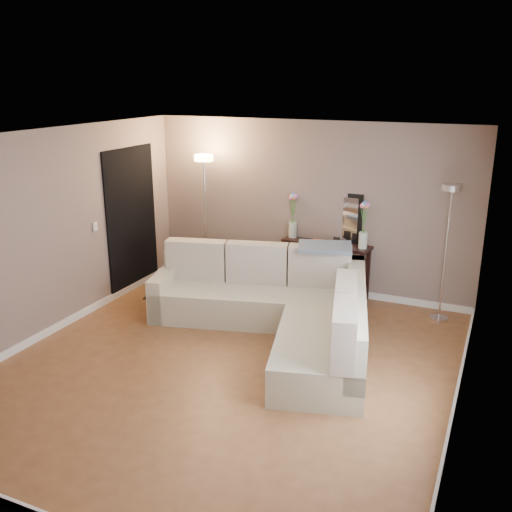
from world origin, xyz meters
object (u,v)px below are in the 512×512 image
at_px(floor_lamp_lit, 205,194).
at_px(floor_lamp_unlit, 448,226).
at_px(sectional_sofa, 281,306).
at_px(console_table, 321,265).

xyz_separation_m(floor_lamp_lit, floor_lamp_unlit, (3.64, -0.01, -0.13)).
distance_m(sectional_sofa, floor_lamp_lit, 2.47).
relative_size(floor_lamp_lit, floor_lamp_unlit, 1.09).
relative_size(console_table, floor_lamp_unlit, 0.74).
distance_m(sectional_sofa, floor_lamp_unlit, 2.44).
bearing_deg(floor_lamp_unlit, floor_lamp_lit, 179.79).
bearing_deg(floor_lamp_unlit, console_table, 171.51).
height_order(console_table, floor_lamp_unlit, floor_lamp_unlit).
bearing_deg(sectional_sofa, floor_lamp_lit, 144.18).
distance_m(console_table, floor_lamp_lit, 2.10).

